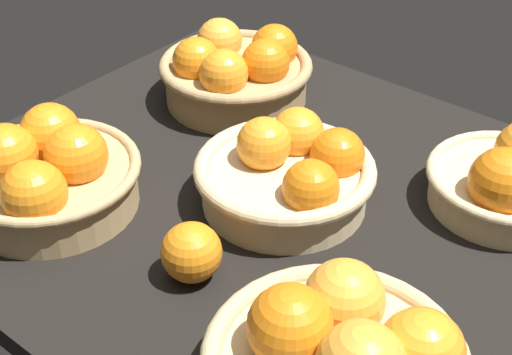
{
  "coord_description": "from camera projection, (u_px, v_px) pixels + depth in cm",
  "views": [
    {
      "loc": [
        -48.11,
        62.37,
        62.15
      ],
      "look_at": [
        1.07,
        2.41,
        7.0
      ],
      "focal_mm": 54.09,
      "sensor_mm": 36.0,
      "label": 1
    }
  ],
  "objects": [
    {
      "name": "market_tray",
      "position": [
        274.0,
        207.0,
        0.99
      ],
      "size": [
        84.0,
        72.0,
        3.0
      ],
      "primitive_type": "cube",
      "color": "black",
      "rests_on": "ground"
    },
    {
      "name": "basket_near_right",
      "position": [
        236.0,
        71.0,
        1.16
      ],
      "size": [
        23.13,
        23.13,
        11.16
      ],
      "color": "tan",
      "rests_on": "market_tray"
    },
    {
      "name": "basket_near_left",
      "position": [
        509.0,
        179.0,
        0.95
      ],
      "size": [
        19.99,
        19.99,
        10.43
      ],
      "color": "#D3BC8C",
      "rests_on": "market_tray"
    },
    {
      "name": "basket_center",
      "position": [
        288.0,
        174.0,
        0.95
      ],
      "size": [
        22.63,
        22.63,
        10.83
      ],
      "color": "#D3BC8C",
      "rests_on": "market_tray"
    },
    {
      "name": "basket_far_right",
      "position": [
        47.0,
        174.0,
        0.94
      ],
      "size": [
        22.89,
        22.89,
        11.5
      ],
      "color": "tan",
      "rests_on": "market_tray"
    },
    {
      "name": "loose_orange_front_gap",
      "position": [
        191.0,
        252.0,
        0.85
      ],
      "size": [
        6.88,
        6.88,
        6.88
      ],
      "primitive_type": "sphere",
      "color": "orange",
      "rests_on": "market_tray"
    }
  ]
}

